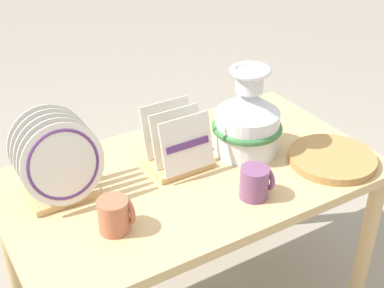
# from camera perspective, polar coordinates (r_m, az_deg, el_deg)

# --- Properties ---
(display_table) EXTENTS (1.24, 0.70, 0.67)m
(display_table) POSITION_cam_1_polar(r_m,az_deg,el_deg) (1.82, 0.00, -5.35)
(display_table) COLOR tan
(display_table) RESTS_ON ground_plane
(ceramic_vase) EXTENTS (0.24, 0.24, 0.31)m
(ceramic_vase) POSITION_cam_1_polar(r_m,az_deg,el_deg) (1.83, 5.93, 2.66)
(ceramic_vase) COLOR silver
(ceramic_vase) RESTS_ON display_table
(dish_rack_round_plates) EXTENTS (0.25, 0.20, 0.27)m
(dish_rack_round_plates) POSITION_cam_1_polar(r_m,az_deg,el_deg) (1.64, -14.08, -2.05)
(dish_rack_round_plates) COLOR tan
(dish_rack_round_plates) RESTS_ON display_table
(dish_rack_square_plates) EXTENTS (0.20, 0.18, 0.20)m
(dish_rack_square_plates) POSITION_cam_1_polar(r_m,az_deg,el_deg) (1.77, -1.58, -0.56)
(dish_rack_square_plates) COLOR tan
(dish_rack_square_plates) RESTS_ON display_table
(wicker_charger_stack) EXTENTS (0.30, 0.30, 0.03)m
(wicker_charger_stack) POSITION_cam_1_polar(r_m,az_deg,el_deg) (1.87, 14.70, -1.52)
(wicker_charger_stack) COLOR #AD7F47
(wicker_charger_stack) RESTS_ON display_table
(mug_terracotta_glaze) EXTENTS (0.10, 0.09, 0.10)m
(mug_terracotta_glaze) POSITION_cam_1_polar(r_m,az_deg,el_deg) (1.52, -8.20, -7.48)
(mug_terracotta_glaze) COLOR #B76647
(mug_terracotta_glaze) RESTS_ON display_table
(mug_plum_glaze) EXTENTS (0.10, 0.09, 0.10)m
(mug_plum_glaze) POSITION_cam_1_polar(r_m,az_deg,el_deg) (1.64, 6.79, -4.07)
(mug_plum_glaze) COLOR #7A4770
(mug_plum_glaze) RESTS_ON display_table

